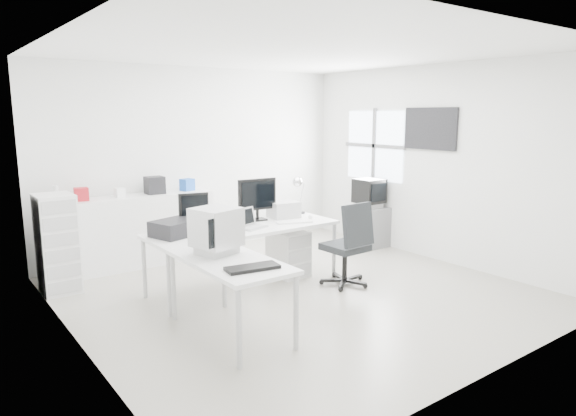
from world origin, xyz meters
TOP-DOWN VIEW (x-y plane):
  - floor at (0.00, 0.00)m, footprint 5.00×5.00m
  - ceiling at (0.00, 0.00)m, footprint 5.00×5.00m
  - back_wall at (0.00, 2.50)m, footprint 5.00×0.02m
  - left_wall at (-2.50, 0.00)m, footprint 0.02×5.00m
  - right_wall at (2.50, 0.00)m, footprint 0.02×5.00m
  - window at (2.48, 1.20)m, footprint 0.02×1.20m
  - wall_picture at (2.47, 0.10)m, footprint 0.04×0.90m
  - main_desk at (-0.39, 0.56)m, footprint 2.40×0.80m
  - side_desk at (-1.24, -0.54)m, footprint 0.70×1.40m
  - drawer_pedestal at (0.31, 0.61)m, footprint 0.40×0.50m
  - inkjet_printer at (-1.24, 0.66)m, footprint 0.60×0.52m
  - lcd_monitor_small at (-0.94, 0.81)m, footprint 0.39×0.29m
  - lcd_monitor_large at (-0.04, 0.81)m, footprint 0.55×0.26m
  - laptop at (-0.34, 0.46)m, footprint 0.43×0.43m
  - white_keyboard at (0.26, 0.41)m, footprint 0.48×0.28m
  - white_mouse at (0.56, 0.46)m, footprint 0.06×0.06m
  - laser_printer at (0.36, 0.78)m, footprint 0.41×0.37m
  - desk_lamp at (0.71, 0.86)m, footprint 0.20×0.20m
  - crt_monitor at (-1.24, -0.29)m, footprint 0.44×0.44m
  - black_keyboard at (-1.24, -0.94)m, footprint 0.51×0.27m
  - office_chair at (0.65, -0.12)m, footprint 0.64×0.64m
  - tv_cabinet at (2.22, 1.03)m, footprint 0.58×0.48m
  - crt_tv at (2.22, 1.03)m, footprint 0.50×0.48m
  - sideboard at (-1.04, 2.24)m, footprint 1.99×0.50m
  - clutter_box_a at (-1.84, 2.24)m, footprint 0.19×0.18m
  - clutter_box_b at (-1.34, 2.24)m, footprint 0.14×0.12m
  - clutter_box_c at (-0.84, 2.24)m, footprint 0.24×0.22m
  - clutter_box_d at (-0.34, 2.24)m, footprint 0.21×0.19m
  - clutter_bottle at (-2.14, 2.28)m, footprint 0.07×0.07m
  - filing_cabinet at (-2.28, 1.74)m, footprint 0.41×0.49m

SIDE VIEW (x-z plane):
  - floor at x=0.00m, z-range -0.01..0.01m
  - drawer_pedestal at x=0.31m, z-range 0.00..0.60m
  - tv_cabinet at x=2.22m, z-range 0.00..0.64m
  - main_desk at x=-0.39m, z-range 0.00..0.75m
  - side_desk at x=-1.24m, z-range 0.00..0.75m
  - sideboard at x=-1.04m, z-range 0.00..0.99m
  - office_chair at x=0.65m, z-range 0.00..1.07m
  - filing_cabinet at x=-2.28m, z-range 0.00..1.18m
  - white_keyboard at x=0.26m, z-range 0.75..0.77m
  - black_keyboard at x=-1.24m, z-range 0.75..0.78m
  - white_mouse at x=0.56m, z-range 0.75..0.81m
  - inkjet_printer at x=-1.24m, z-range 0.75..0.93m
  - laser_printer at x=0.36m, z-range 0.75..0.96m
  - crt_tv at x=2.22m, z-range 0.64..1.09m
  - laptop at x=-0.34m, z-range 0.75..0.98m
  - crt_monitor at x=-1.24m, z-range 0.75..1.16m
  - lcd_monitor_small at x=-0.94m, z-range 0.75..1.19m
  - desk_lamp at x=0.71m, z-range 0.75..1.25m
  - lcd_monitor_large at x=-0.04m, z-range 0.75..1.30m
  - clutter_box_b at x=-1.34m, z-range 0.99..1.12m
  - clutter_box_a at x=-1.84m, z-range 0.99..1.17m
  - clutter_box_d at x=-0.34m, z-range 0.99..1.17m
  - clutter_bottle at x=-2.14m, z-range 0.99..1.21m
  - clutter_box_c at x=-0.84m, z-range 0.99..1.24m
  - back_wall at x=0.00m, z-range 0.00..2.80m
  - left_wall at x=-2.50m, z-range 0.00..2.80m
  - right_wall at x=2.50m, z-range 0.00..2.80m
  - window at x=2.48m, z-range 1.05..2.15m
  - wall_picture at x=2.47m, z-range 1.60..2.20m
  - ceiling at x=0.00m, z-range 2.79..2.80m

